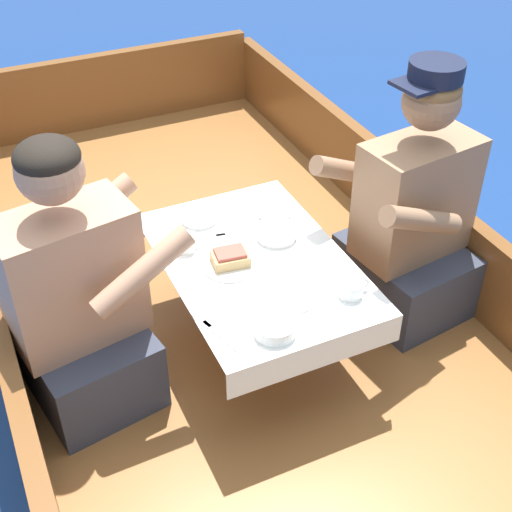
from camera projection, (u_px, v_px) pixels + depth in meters
ground_plane at (246, 384)px, 2.85m from camera, size 60.00×60.00×0.00m
boat_deck at (246, 355)px, 2.76m from camera, size 1.73×3.72×0.32m
gunwale_port at (8, 360)px, 2.28m from camera, size 0.06×3.72×0.34m
gunwale_starboard at (436, 233)px, 2.83m from camera, size 0.06×3.72×0.34m
bow_coaming at (107, 89)px, 3.86m from camera, size 1.61×0.06×0.40m
cockpit_table at (256, 270)px, 2.39m from camera, size 0.58×0.87×0.37m
person_port at (78, 304)px, 2.19m from camera, size 0.57×0.52×0.94m
person_starboard at (411, 221)px, 2.53m from camera, size 0.56×0.50×0.97m
plate_sandwich at (230, 264)px, 2.35m from camera, size 0.19×0.19×0.01m
plate_bread at (293, 293)px, 2.23m from camera, size 0.19×0.19×0.01m
sandwich at (230, 257)px, 2.33m from camera, size 0.13×0.10×0.05m
bowl_port_near at (275, 327)px, 2.08m from camera, size 0.13×0.13×0.04m
bowl_starboard_near at (199, 215)px, 2.55m from camera, size 0.13×0.13×0.04m
bowl_center_far at (275, 209)px, 2.58m from camera, size 0.12×0.12×0.04m
bowl_port_far at (277, 232)px, 2.46m from camera, size 0.14×0.14×0.04m
coffee_cup_port at (351, 288)px, 2.22m from camera, size 0.10×0.08×0.05m
coffee_cup_starboard at (186, 242)px, 2.40m from camera, size 0.10×0.07×0.06m
utensil_spoon_port at (229, 210)px, 2.61m from camera, size 0.12×0.14×0.01m
utensil_fork_port at (235, 233)px, 2.49m from camera, size 0.17×0.04×0.00m
utensil_knife_starboard at (310, 252)px, 2.41m from camera, size 0.03×0.17×0.00m
utensil_knife_port at (244, 203)px, 2.65m from camera, size 0.15×0.10×0.00m
utensil_fork_starboard at (217, 333)px, 2.09m from camera, size 0.06×0.17×0.00m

